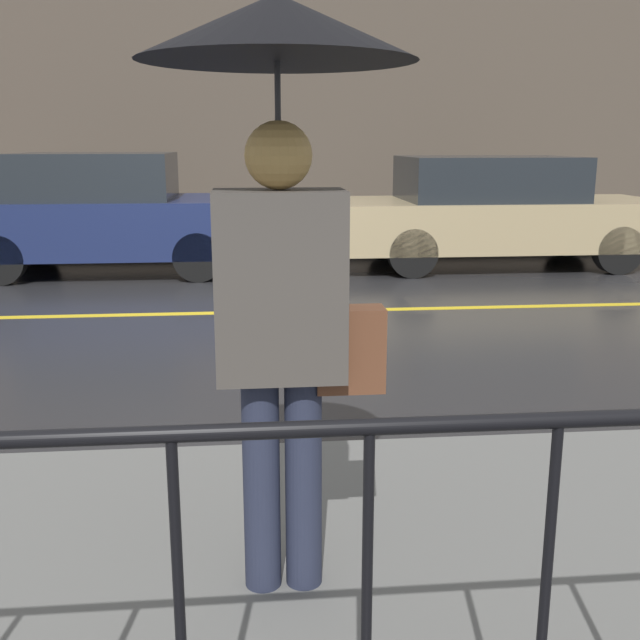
# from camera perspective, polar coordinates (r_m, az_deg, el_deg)

# --- Properties ---
(ground_plane) EXTENTS (80.00, 80.00, 0.00)m
(ground_plane) POSITION_cam_1_polar(r_m,az_deg,el_deg) (7.86, -7.99, 0.52)
(ground_plane) COLOR #262628
(sidewalk_near) EXTENTS (28.00, 2.67, 0.13)m
(sidewalk_near) POSITION_cam_1_polar(r_m,az_deg,el_deg) (3.04, -12.18, -20.49)
(sidewalk_near) COLOR #60605E
(sidewalk_near) RESTS_ON ground_plane
(sidewalk_far) EXTENTS (28.00, 2.14, 0.13)m
(sidewalk_far) POSITION_cam_1_polar(r_m,az_deg,el_deg) (12.66, -7.11, 5.76)
(sidewalk_far) COLOR #60605E
(sidewalk_far) RESTS_ON ground_plane
(lane_marking) EXTENTS (25.20, 0.12, 0.01)m
(lane_marking) POSITION_cam_1_polar(r_m,az_deg,el_deg) (7.86, -7.99, 0.54)
(lane_marking) COLOR gold
(lane_marking) RESTS_ON ground_plane
(building_storefront) EXTENTS (28.00, 0.30, 6.37)m
(building_storefront) POSITION_cam_1_polar(r_m,az_deg,el_deg) (13.84, -7.38, 19.35)
(building_storefront) COLOR #4C4238
(building_storefront) RESTS_ON ground_plane
(railing_foreground) EXTENTS (12.00, 0.04, 1.07)m
(railing_foreground) POSITION_cam_1_polar(r_m,az_deg,el_deg) (1.74, -17.69, -20.07)
(railing_foreground) COLOR black
(railing_foreground) RESTS_ON sidewalk_near
(pedestrian) EXTENTS (0.90, 0.90, 2.06)m
(pedestrian) POSITION_cam_1_polar(r_m,az_deg,el_deg) (2.51, -3.01, 11.85)
(pedestrian) COLOR #23283D
(pedestrian) RESTS_ON sidewalk_near
(car_navy) EXTENTS (3.92, 1.89, 1.59)m
(car_navy) POSITION_cam_1_polar(r_m,az_deg,el_deg) (10.57, -15.98, 7.81)
(car_navy) COLOR #19234C
(car_navy) RESTS_ON ground_plane
(car_tan) EXTENTS (4.52, 1.85, 1.54)m
(car_tan) POSITION_cam_1_polar(r_m,az_deg,el_deg) (10.97, 13.16, 8.06)
(car_tan) COLOR tan
(car_tan) RESTS_ON ground_plane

